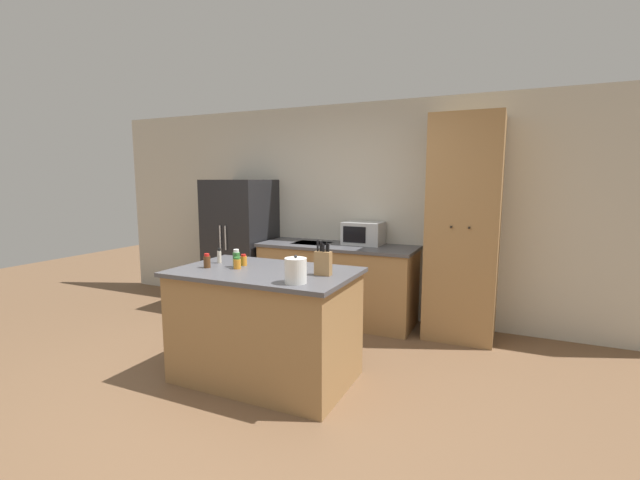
# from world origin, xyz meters

# --- Properties ---
(ground_plane) EXTENTS (14.00, 14.00, 0.00)m
(ground_plane) POSITION_xyz_m (0.00, 0.00, 0.00)
(ground_plane) COLOR brown
(wall_back) EXTENTS (7.20, 0.06, 2.60)m
(wall_back) POSITION_xyz_m (0.00, 2.33, 1.30)
(wall_back) COLOR beige
(wall_back) RESTS_ON ground_plane
(refrigerator) EXTENTS (0.76, 0.76, 1.69)m
(refrigerator) POSITION_xyz_m (-1.36, 1.93, 0.84)
(refrigerator) COLOR black
(refrigerator) RESTS_ON ground_plane
(back_counter) EXTENTS (1.88, 0.71, 0.92)m
(back_counter) POSITION_xyz_m (-0.01, 1.97, 0.46)
(back_counter) COLOR #9E7547
(back_counter) RESTS_ON ground_plane
(pantry_cabinet) EXTENTS (0.71, 0.62, 2.34)m
(pantry_cabinet) POSITION_xyz_m (1.41, 2.00, 1.17)
(pantry_cabinet) COLOR #9E7547
(pantry_cabinet) RESTS_ON ground_plane
(kitchen_island) EXTENTS (1.50, 0.93, 0.94)m
(kitchen_island) POSITION_xyz_m (0.03, 0.28, 0.47)
(kitchen_island) COLOR #9E7547
(kitchen_island) RESTS_ON ground_plane
(microwave) EXTENTS (0.46, 0.34, 0.27)m
(microwave) POSITION_xyz_m (0.27, 2.11, 1.05)
(microwave) COLOR #B2B5B7
(microwave) RESTS_ON back_counter
(knife_block) EXTENTS (0.13, 0.07, 0.28)m
(knife_block) POSITION_xyz_m (0.55, 0.31, 1.05)
(knife_block) COLOR #9E7547
(knife_block) RESTS_ON kitchen_island
(spice_bottle_tall_dark) EXTENTS (0.06, 0.06, 0.10)m
(spice_bottle_tall_dark) POSITION_xyz_m (-0.21, 0.23, 0.99)
(spice_bottle_tall_dark) COLOR orange
(spice_bottle_tall_dark) RESTS_ON kitchen_island
(spice_bottle_short_red) EXTENTS (0.06, 0.06, 0.12)m
(spice_bottle_short_red) POSITION_xyz_m (-0.47, 0.16, 1.00)
(spice_bottle_short_red) COLOR #563319
(spice_bottle_short_red) RESTS_ON kitchen_island
(spice_bottle_amber_oil) EXTENTS (0.06, 0.06, 0.15)m
(spice_bottle_amber_oil) POSITION_xyz_m (-0.26, 0.29, 1.01)
(spice_bottle_amber_oil) COLOR #337033
(spice_bottle_amber_oil) RESTS_ON kitchen_island
(spice_bottle_green_herb) EXTENTS (0.04, 0.04, 0.13)m
(spice_bottle_green_herb) POSITION_xyz_m (-0.50, 0.37, 1.01)
(spice_bottle_green_herb) COLOR beige
(spice_bottle_green_herb) RESTS_ON kitchen_island
(spice_bottle_pale_salt) EXTENTS (0.06, 0.06, 0.10)m
(spice_bottle_pale_salt) POSITION_xyz_m (-0.24, 0.37, 0.99)
(spice_bottle_pale_salt) COLOR orange
(spice_bottle_pale_salt) RESTS_ON kitchen_island
(kettle) EXTENTS (0.16, 0.16, 0.21)m
(kettle) POSITION_xyz_m (0.47, -0.01, 1.03)
(kettle) COLOR white
(kettle) RESTS_ON kitchen_island
(fire_extinguisher) EXTENTS (0.14, 0.14, 0.50)m
(fire_extinguisher) POSITION_xyz_m (-1.96, 1.84, 0.22)
(fire_extinguisher) COLOR red
(fire_extinguisher) RESTS_ON ground_plane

